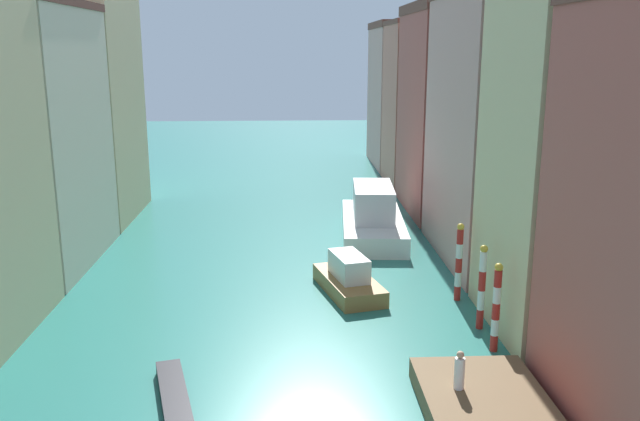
{
  "coord_description": "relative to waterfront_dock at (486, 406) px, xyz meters",
  "views": [
    {
      "loc": [
        1.23,
        -14.38,
        12.22
      ],
      "look_at": [
        3.26,
        29.42,
        1.5
      ],
      "focal_mm": 37.37,
      "sensor_mm": 36.0,
      "label": 1
    }
  ],
  "objects": [
    {
      "name": "building_right_5",
      "position": [
        6.07,
        50.71,
        7.07
      ],
      "size": [
        7.49,
        11.81,
        14.88
      ],
      "color": "tan",
      "rests_on": "ground"
    },
    {
      "name": "building_left_2",
      "position": [
        -21.69,
        17.94,
        7.04
      ],
      "size": [
        7.49,
        11.35,
        14.84
      ],
      "color": "beige",
      "rests_on": "ground"
    },
    {
      "name": "mooring_pole_2",
      "position": [
        1.7,
        10.74,
        1.64
      ],
      "size": [
        0.35,
        0.35,
        3.95
      ],
      "color": "red",
      "rests_on": "ground"
    },
    {
      "name": "building_left_3",
      "position": [
        -21.69,
        28.9,
        9.24
      ],
      "size": [
        7.49,
        10.4,
        19.23
      ],
      "color": "beige",
      "rests_on": "ground"
    },
    {
      "name": "person_on_dock",
      "position": [
        -0.82,
        0.55,
        1.03
      ],
      "size": [
        0.36,
        0.36,
        1.4
      ],
      "color": "white",
      "rests_on": "waterfront_dock"
    },
    {
      "name": "building_right_1",
      "position": [
        6.07,
        7.35,
        7.42
      ],
      "size": [
        7.49,
        7.91,
        15.59
      ],
      "color": "beige",
      "rests_on": "ground"
    },
    {
      "name": "mooring_pole_0",
      "position": [
        1.79,
        4.98,
        1.58
      ],
      "size": [
        0.35,
        0.35,
        3.82
      ],
      "color": "red",
      "rests_on": "ground"
    },
    {
      "name": "motorboat_0",
      "position": [
        -3.61,
        12.03,
        0.35
      ],
      "size": [
        3.52,
        5.74,
        2.02
      ],
      "color": "olive",
      "rests_on": "ground"
    },
    {
      "name": "waterfront_dock",
      "position": [
        0.0,
        0.0,
        0.0
      ],
      "size": [
        4.2,
        5.96,
        0.77
      ],
      "color": "brown",
      "rests_on": "ground"
    },
    {
      "name": "building_right_2",
      "position": [
        6.07,
        17.56,
        7.47
      ],
      "size": [
        7.49,
        12.05,
        15.68
      ],
      "color": "tan",
      "rests_on": "ground"
    },
    {
      "name": "building_right_3",
      "position": [
        6.07,
        29.61,
        7.34
      ],
      "size": [
        7.49,
        11.32,
        15.42
      ],
      "color": "#B25147",
      "rests_on": "ground"
    },
    {
      "name": "building_right_4",
      "position": [
        6.07,
        40.09,
        6.94
      ],
      "size": [
        7.49,
        8.93,
        14.63
      ],
      "color": "#C6705B",
      "rests_on": "ground"
    },
    {
      "name": "vaporetto_white",
      "position": [
        -1.09,
        22.49,
        0.88
      ],
      "size": [
        4.65,
        10.61,
        3.43
      ],
      "color": "white",
      "rests_on": "ground"
    },
    {
      "name": "mooring_pole_1",
      "position": [
        1.85,
        7.27,
        1.61
      ],
      "size": [
        0.35,
        0.35,
        3.89
      ],
      "color": "red",
      "rests_on": "ground"
    },
    {
      "name": "ground_plane",
      "position": [
        -7.81,
        18.77,
        -0.38
      ],
      "size": [
        154.0,
        154.0,
        0.0
      ],
      "primitive_type": "plane",
      "color": "#28756B"
    }
  ]
}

